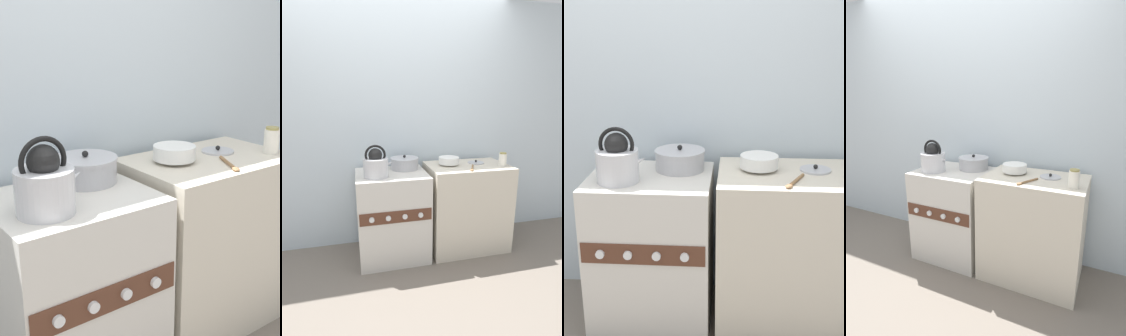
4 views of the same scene
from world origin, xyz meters
TOP-DOWN VIEW (x-y plane):
  - ground_plane at (0.00, 0.00)m, footprint 12.00×12.00m
  - wall_back at (0.00, 0.62)m, footprint 7.00×0.06m
  - stove at (0.00, 0.28)m, footprint 0.65×0.57m
  - counter at (0.77, 0.27)m, footprint 0.80×0.54m
  - kettle at (-0.15, 0.18)m, footprint 0.27×0.22m
  - cooking_pot at (0.15, 0.40)m, footprint 0.28×0.28m
  - enamel_bowl at (0.58, 0.31)m, footprint 0.20×0.20m
  - storage_jar at (1.07, 0.15)m, footprint 0.08×0.08m
  - loose_pot_lid at (0.88, 0.32)m, footprint 0.16×0.16m
  - wooden_spoon at (0.74, 0.11)m, footprint 0.12×0.21m

SIDE VIEW (x-z plane):
  - ground_plane at x=0.00m, z-range 0.00..0.00m
  - stove at x=0.00m, z-range 0.00..0.85m
  - counter at x=0.77m, z-range 0.00..0.88m
  - loose_pot_lid at x=0.88m, z-range 0.87..0.90m
  - wooden_spoon at x=0.74m, z-range 0.88..0.90m
  - cooking_pot at x=0.15m, z-range 0.83..0.97m
  - enamel_bowl at x=0.58m, z-range 0.89..0.97m
  - storage_jar at x=1.07m, z-range 0.88..1.01m
  - kettle at x=-0.15m, z-range 0.81..1.10m
  - wall_back at x=0.00m, z-range 0.00..2.50m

